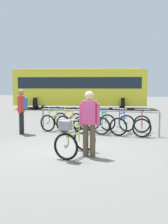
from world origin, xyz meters
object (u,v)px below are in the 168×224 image
object	(u,v)px
racked_bike_orange	(87,122)
pedestrian_with_backpack	(22,109)
racked_bike_red	(142,125)
bus_distant	(80,86)
racked_bike_lime	(54,121)
featured_bicycle	(74,139)
person_with_featured_bike	(89,121)
racked_bike_yellow	(70,121)
racked_bike_teal	(104,123)
racked_bike_blue	(123,124)

from	to	relation	value
racked_bike_orange	pedestrian_with_backpack	distance (m)	2.52
racked_bike_red	bus_distant	size ratio (longest dim) A/B	0.11
racked_bike_lime	bus_distant	distance (m)	10.73
bus_distant	racked_bike_lime	bearing A→B (deg)	-76.74
racked_bike_orange	featured_bicycle	distance (m)	3.77
featured_bicycle	person_with_featured_bike	xyz separation A→B (m)	(0.37, 0.09, 0.46)
bus_distant	pedestrian_with_backpack	bearing A→B (deg)	-81.61
racked_bike_red	bus_distant	xyz separation A→B (m)	(-5.94, 10.48, 1.37)
racked_bike_lime	racked_bike_red	bearing A→B (deg)	-2.06
racked_bike_orange	pedestrian_with_backpack	size ratio (longest dim) A/B	0.72
person_with_featured_bike	pedestrian_with_backpack	xyz separation A→B (m)	(-3.31, 2.37, 0.03)
racked_bike_yellow	racked_bike_teal	xyz separation A→B (m)	(1.40, -0.05, 0.00)
racked_bike_lime	racked_bike_yellow	bearing A→B (deg)	-2.06
racked_bike_teal	racked_bike_blue	world-z (taller)	same
racked_bike_yellow	bus_distant	size ratio (longest dim) A/B	0.12
racked_bike_orange	featured_bicycle	xyz separation A→B (m)	(0.82, -3.68, 0.08)
racked_bike_blue	person_with_featured_bike	bearing A→B (deg)	-93.41
racked_bike_yellow	person_with_featured_bike	bearing A→B (deg)	-62.44
racked_bike_blue	racked_bike_red	size ratio (longest dim) A/B	1.02
racked_bike_lime	person_with_featured_bike	distance (m)	4.50
racked_bike_red	racked_bike_teal	bearing A→B (deg)	177.94
racked_bike_lime	bus_distant	size ratio (longest dim) A/B	0.11
pedestrian_with_backpack	bus_distant	distance (m)	11.79
racked_bike_yellow	racked_bike_orange	distance (m)	0.70
featured_bicycle	racked_bike_orange	bearing A→B (deg)	102.59
racked_bike_orange	featured_bicycle	world-z (taller)	same
racked_bike_orange	bus_distant	size ratio (longest dim) A/B	0.12
pedestrian_with_backpack	racked_bike_yellow	bearing A→B (deg)	41.23
racked_bike_orange	featured_bicycle	size ratio (longest dim) A/B	0.97
racked_bike_yellow	pedestrian_with_backpack	distance (m)	1.98
racked_bike_lime	racked_bike_red	size ratio (longest dim) A/B	1.00
racked_bike_lime	featured_bicycle	world-z (taller)	same
racked_bike_teal	featured_bicycle	xyz separation A→B (m)	(0.12, -3.66, 0.08)
racked_bike_yellow	person_with_featured_bike	world-z (taller)	person_with_featured_bike
bus_distant	featured_bicycle	bearing A→B (deg)	-71.69
racked_bike_red	featured_bicycle	world-z (taller)	same
racked_bike_yellow	racked_bike_orange	world-z (taller)	same
racked_bike_teal	pedestrian_with_backpack	bearing A→B (deg)	-157.00
bus_distant	racked_bike_orange	bearing A→B (deg)	-69.75
racked_bike_orange	racked_bike_red	world-z (taller)	same
racked_bike_yellow	racked_bike_orange	xyz separation A→B (m)	(0.70, -0.03, 0.00)
racked_bike_teal	racked_bike_blue	distance (m)	0.70
racked_bike_blue	person_with_featured_bike	size ratio (longest dim) A/B	0.72
racked_bike_lime	racked_bike_blue	bearing A→B (deg)	-2.06
racked_bike_red	racked_bike_blue	bearing A→B (deg)	177.94
racked_bike_orange	person_with_featured_bike	bearing A→B (deg)	-71.70
racked_bike_yellow	featured_bicycle	xyz separation A→B (m)	(1.52, -3.71, 0.08)
racked_bike_red	pedestrian_with_backpack	size ratio (longest dim) A/B	0.71
featured_bicycle	racked_bike_yellow	bearing A→B (deg)	112.32
person_with_featured_bike	featured_bicycle	bearing A→B (deg)	-166.03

